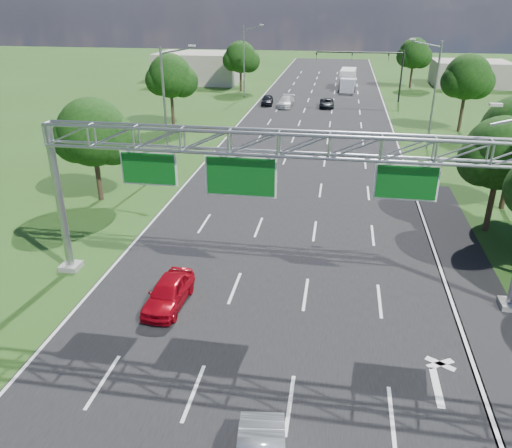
% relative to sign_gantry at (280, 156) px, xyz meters
% --- Properties ---
extents(ground, '(220.00, 220.00, 0.00)m').
position_rel_sign_gantry_xyz_m(ground, '(-0.33, 18.00, -6.89)').
color(ground, '#274414').
rests_on(ground, ground).
extents(road, '(18.00, 180.00, 0.02)m').
position_rel_sign_gantry_xyz_m(road, '(-0.33, 18.00, -6.89)').
color(road, black).
rests_on(road, ground).
extents(road_flare, '(3.00, 30.00, 0.02)m').
position_rel_sign_gantry_xyz_m(road_flare, '(9.87, 2.00, -6.89)').
color(road_flare, black).
rests_on(road_flare, ground).
extents(sign_gantry, '(23.50, 1.00, 9.56)m').
position_rel_sign_gantry_xyz_m(sign_gantry, '(0.00, 0.00, 0.00)').
color(sign_gantry, gray).
rests_on(sign_gantry, ground).
extents(traffic_signal, '(12.21, 0.24, 7.00)m').
position_rel_sign_gantry_xyz_m(traffic_signal, '(7.15, 53.00, -1.72)').
color(traffic_signal, black).
rests_on(traffic_signal, ground).
extents(streetlight_l_near, '(2.97, 0.22, 10.16)m').
position_rel_sign_gantry_xyz_m(streetlight_l_near, '(-11.63, 18.00, -1.31)').
color(streetlight_l_near, gray).
rests_on(streetlight_l_near, ground).
extents(streetlight_l_far, '(2.97, 0.22, 10.16)m').
position_rel_sign_gantry_xyz_m(streetlight_l_far, '(-11.63, 53.00, -1.31)').
color(streetlight_l_far, gray).
rests_on(streetlight_l_far, ground).
extents(streetlight_r_mid, '(2.97, 0.22, 10.16)m').
position_rel_sign_gantry_xyz_m(streetlight_r_mid, '(10.97, 28.00, -1.31)').
color(streetlight_r_mid, gray).
rests_on(streetlight_r_mid, ground).
extents(tree_verge_la, '(5.76, 4.80, 7.40)m').
position_rel_sign_gantry_xyz_m(tree_verge_la, '(-14.25, 10.04, -2.13)').
color(tree_verge_la, '#2D2116').
rests_on(tree_verge_la, ground).
extents(tree_verge_lb, '(5.76, 4.80, 8.06)m').
position_rel_sign_gantry_xyz_m(tree_verge_lb, '(-16.25, 33.04, -1.48)').
color(tree_verge_lb, '#2D2116').
rests_on(tree_verge_lb, ground).
extents(tree_verge_lc, '(5.76, 4.80, 7.62)m').
position_rel_sign_gantry_xyz_m(tree_verge_lc, '(-13.25, 58.04, -1.92)').
color(tree_verge_lc, '#2D2116').
rests_on(tree_verge_lc, ground).
extents(tree_verge_rd, '(5.76, 4.80, 8.28)m').
position_rel_sign_gantry_xyz_m(tree_verge_rd, '(15.75, 36.04, -1.26)').
color(tree_verge_rd, '#2D2116').
rests_on(tree_verge_rd, ground).
extents(tree_verge_re, '(5.76, 4.80, 7.84)m').
position_rel_sign_gantry_xyz_m(tree_verge_re, '(13.75, 66.04, -1.70)').
color(tree_verge_re, '#2D2116').
rests_on(tree_verge_re, ground).
extents(building_left, '(14.00, 10.00, 5.00)m').
position_rel_sign_gantry_xyz_m(building_left, '(-22.33, 66.00, -4.39)').
color(building_left, '#AEA292').
rests_on(building_left, ground).
extents(building_right, '(12.00, 9.00, 4.00)m').
position_rel_sign_gantry_xyz_m(building_right, '(23.67, 70.00, -4.89)').
color(building_right, '#AEA292').
rests_on(building_right, ground).
extents(red_coupe, '(1.74, 4.07, 1.37)m').
position_rel_sign_gantry_xyz_m(red_coupe, '(-4.92, -2.48, -6.21)').
color(red_coupe, '#AF0816').
rests_on(red_coupe, ground).
extents(car_queue_a, '(2.24, 4.83, 1.37)m').
position_rel_sign_gantry_xyz_m(car_queue_a, '(-4.83, 46.55, -6.21)').
color(car_queue_a, silver).
rests_on(car_queue_a, ground).
extents(car_queue_b, '(2.06, 4.19, 1.14)m').
position_rel_sign_gantry_xyz_m(car_queue_b, '(0.67, 47.10, -6.32)').
color(car_queue_b, black).
rests_on(car_queue_b, ground).
extents(car_queue_c, '(1.79, 3.92, 1.30)m').
position_rel_sign_gantry_xyz_m(car_queue_c, '(-7.54, 47.57, -6.24)').
color(car_queue_c, black).
rests_on(car_queue_c, ground).
extents(box_truck, '(2.69, 8.16, 3.04)m').
position_rel_sign_gantry_xyz_m(box_truck, '(3.40, 62.87, -5.43)').
color(box_truck, beige).
rests_on(box_truck, ground).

